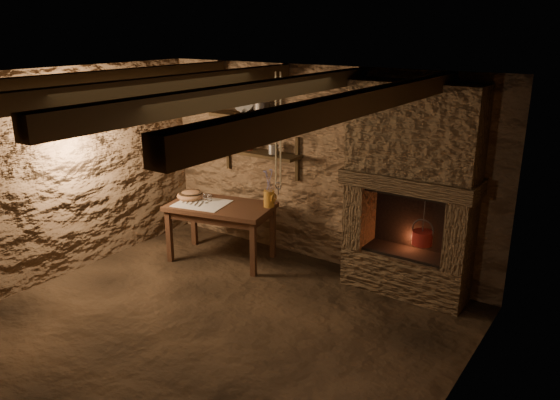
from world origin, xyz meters
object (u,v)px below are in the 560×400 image
Objects in this scene: work_table at (221,230)px; iron_stockpot at (262,110)px; stoneware_jug at (269,191)px; wooden_bowl at (191,196)px; red_pot at (422,237)px.

iron_stockpot is (0.25, 0.54, 1.46)m from work_table.
stoneware_jug is 1.00m from iron_stockpot.
wooden_bowl is 1.66× the size of iron_stockpot.
work_table is 0.81m from stoneware_jug.
stoneware_jug is at bearing 14.44° from work_table.
red_pot is (2.89, 0.45, -0.06)m from wooden_bowl.
work_table is 6.64× the size of iron_stockpot.
work_table is at bearing 3.60° from wooden_bowl.
red_pot reaches higher than wooden_bowl.
wooden_bowl is 2.93m from red_pot.
work_table is 4.00× the size of wooden_bowl.
work_table is 2.48m from red_pot.
iron_stockpot reaches higher than wooden_bowl.
stoneware_jug is 1.34× the size of wooden_bowl.
red_pot is at bearing 7.92° from stoneware_jug.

